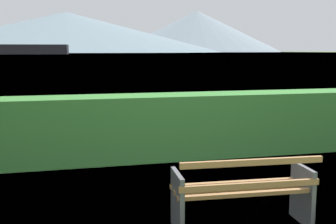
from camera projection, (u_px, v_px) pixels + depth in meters
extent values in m
plane|color=#7A99A8|center=(68.00, 53.00, 301.84)|extent=(620.00, 620.00, 0.00)
cube|color=olive|center=(248.00, 194.00, 4.51)|extent=(1.56, 0.15, 0.04)
cube|color=olive|center=(241.00, 188.00, 4.69)|extent=(1.56, 0.15, 0.04)
cube|color=olive|center=(235.00, 183.00, 4.88)|extent=(1.56, 0.15, 0.04)
cube|color=olive|center=(250.00, 185.00, 4.42)|extent=(1.56, 0.13, 0.06)
cube|color=olive|center=(253.00, 162.00, 4.33)|extent=(1.56, 0.13, 0.06)
cube|color=#4C4C51|center=(177.00, 203.00, 4.56)|extent=(0.08, 0.51, 0.68)
cube|color=#4C4C51|center=(302.00, 194.00, 4.82)|extent=(0.08, 0.51, 0.68)
cube|color=#387A33|center=(171.00, 126.00, 7.80)|extent=(11.29, 0.84, 1.18)
cube|color=#335693|center=(50.00, 53.00, 233.32)|extent=(7.91, 5.34, 1.20)
cube|color=silver|center=(49.00, 51.00, 233.16)|extent=(3.20, 2.74, 0.91)
cone|color=slate|center=(66.00, 32.00, 526.35)|extent=(391.93, 391.93, 49.95)
cone|color=gray|center=(197.00, 31.00, 608.82)|extent=(243.00, 243.00, 59.11)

